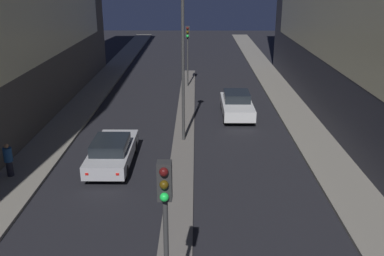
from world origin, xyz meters
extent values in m
cube|color=#66605B|center=(0.00, 17.73, 0.06)|extent=(1.15, 33.46, 0.12)
cube|color=#2D2D2D|center=(0.00, 2.92, 4.46)|extent=(0.32, 0.28, 0.90)
sphere|color=#4C0F0F|center=(0.00, 2.74, 4.76)|extent=(0.20, 0.20, 0.20)
sphere|color=#4C380A|center=(0.00, 2.74, 4.46)|extent=(0.20, 0.20, 0.20)
sphere|color=#1EEA4C|center=(0.00, 2.74, 4.16)|extent=(0.20, 0.20, 0.20)
cylinder|color=#383838|center=(0.00, 28.50, 2.07)|extent=(0.12, 0.12, 3.89)
cube|color=#2D2D2D|center=(0.00, 28.50, 4.46)|extent=(0.32, 0.28, 0.90)
sphere|color=#4C0F0F|center=(0.00, 28.32, 4.76)|extent=(0.20, 0.20, 0.20)
sphere|color=#4C380A|center=(0.00, 28.32, 4.46)|extent=(0.20, 0.20, 0.20)
sphere|color=#1EEA4C|center=(0.00, 28.32, 4.16)|extent=(0.20, 0.20, 0.20)
cylinder|color=#383838|center=(0.00, 16.48, 3.90)|extent=(0.16, 0.16, 7.57)
cube|color=#B2B2B7|center=(-3.32, 13.42, 0.63)|extent=(1.87, 4.78, 0.62)
cube|color=black|center=(-3.32, 13.06, 1.19)|extent=(1.59, 2.15, 0.50)
cube|color=red|center=(-3.98, 11.02, 0.66)|extent=(0.14, 0.04, 0.10)
cube|color=red|center=(-2.66, 11.02, 0.66)|extent=(0.14, 0.04, 0.10)
cylinder|color=black|center=(-4.15, 14.90, 0.32)|extent=(0.22, 0.64, 0.64)
cylinder|color=black|center=(-2.49, 14.90, 0.32)|extent=(0.22, 0.64, 0.64)
cylinder|color=black|center=(-4.15, 11.93, 0.32)|extent=(0.22, 0.64, 0.64)
cylinder|color=black|center=(-2.49, 11.93, 0.32)|extent=(0.22, 0.64, 0.64)
cube|color=silver|center=(3.32, 21.04, 0.65)|extent=(1.90, 4.65, 0.66)
cube|color=black|center=(3.32, 21.39, 1.25)|extent=(1.61, 2.09, 0.54)
cube|color=red|center=(2.66, 23.37, 0.69)|extent=(0.14, 0.04, 0.10)
cube|color=red|center=(3.99, 23.37, 0.69)|extent=(0.14, 0.04, 0.10)
cylinder|color=black|center=(2.48, 22.48, 0.32)|extent=(0.22, 0.64, 0.64)
cylinder|color=black|center=(4.16, 22.48, 0.32)|extent=(0.22, 0.64, 0.64)
cylinder|color=black|center=(2.48, 19.60, 0.32)|extent=(0.22, 0.64, 0.64)
cylinder|color=black|center=(4.16, 19.60, 0.32)|extent=(0.22, 0.64, 0.64)
cylinder|color=black|center=(-7.66, 11.89, 0.50)|extent=(0.29, 0.29, 0.71)
cylinder|color=navy|center=(-7.66, 11.89, 1.17)|extent=(0.39, 0.39, 0.63)
sphere|color=#9E704C|center=(-7.66, 11.89, 1.58)|extent=(0.20, 0.20, 0.20)
camera|label=1|loc=(0.68, -5.42, 8.69)|focal=40.00mm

